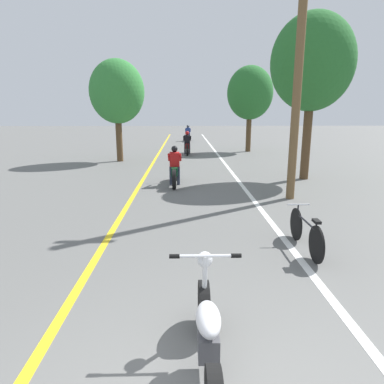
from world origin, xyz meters
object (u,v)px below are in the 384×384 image
(motorcycle_foreground, at_px, (208,335))
(bicycle_parked, at_px, (306,232))
(utility_pole, at_px, (299,68))
(motorcycle_rider_far, at_px, (188,135))
(motorcycle_rider_lead, at_px, (175,170))
(roadside_tree_left, at_px, (117,92))
(roadside_tree_right_near, at_px, (312,63))
(motorcycle_rider_mid, at_px, (187,145))
(roadside_tree_right_far, at_px, (250,93))

(motorcycle_foreground, height_order, bicycle_parked, motorcycle_foreground)
(utility_pole, xyz_separation_m, motorcycle_rider_far, (-2.80, 20.11, -3.16))
(utility_pole, height_order, motorcycle_rider_lead, utility_pole)
(roadside_tree_left, xyz_separation_m, motorcycle_rider_far, (3.67, 12.14, -2.93))
(roadside_tree_right_near, relative_size, motorcycle_rider_mid, 2.94)
(roadside_tree_right_near, height_order, roadside_tree_right_far, roadside_tree_right_near)
(motorcycle_rider_lead, bearing_deg, roadside_tree_left, 116.88)
(roadside_tree_left, xyz_separation_m, bicycle_parked, (5.56, -11.85, -3.10))
(motorcycle_foreground, height_order, motorcycle_rider_lead, motorcycle_rider_lead)
(motorcycle_rider_lead, bearing_deg, utility_pole, -30.78)
(motorcycle_rider_far, bearing_deg, bicycle_parked, -85.50)
(motorcycle_rider_mid, bearing_deg, roadside_tree_right_far, 19.69)
(roadside_tree_right_near, relative_size, motorcycle_rider_lead, 2.83)
(motorcycle_rider_mid, height_order, bicycle_parked, motorcycle_rider_mid)
(bicycle_parked, bearing_deg, motorcycle_rider_mid, 97.94)
(motorcycle_foreground, relative_size, bicycle_parked, 1.16)
(motorcycle_foreground, height_order, motorcycle_rider_far, motorcycle_rider_far)
(utility_pole, xyz_separation_m, motorcycle_rider_lead, (-3.48, 2.07, -3.17))
(roadside_tree_right_far, height_order, motorcycle_rider_far, roadside_tree_right_far)
(roadside_tree_left, height_order, motorcycle_rider_far, roadside_tree_left)
(roadside_tree_left, height_order, motorcycle_rider_lead, roadside_tree_left)
(motorcycle_rider_mid, relative_size, motorcycle_rider_far, 0.94)
(roadside_tree_left, bearing_deg, roadside_tree_right_far, 29.60)
(roadside_tree_left, bearing_deg, roadside_tree_right_near, -32.10)
(motorcycle_foreground, bearing_deg, motorcycle_rider_far, 89.73)
(motorcycle_foreground, distance_m, bicycle_parked, 3.61)
(motorcycle_foreground, bearing_deg, motorcycle_rider_mid, 90.10)
(roadside_tree_right_near, relative_size, motorcycle_foreground, 2.97)
(motorcycle_rider_mid, bearing_deg, bicycle_parked, -82.06)
(motorcycle_rider_mid, distance_m, motorcycle_rider_far, 9.31)
(motorcycle_rider_lead, height_order, bicycle_parked, motorcycle_rider_lead)
(roadside_tree_left, relative_size, motorcycle_rider_far, 2.35)
(roadside_tree_right_far, distance_m, motorcycle_rider_lead, 11.50)
(roadside_tree_right_near, xyz_separation_m, motorcycle_rider_mid, (-4.40, 7.79, -3.67))
(roadside_tree_right_far, bearing_deg, roadside_tree_left, -150.40)
(roadside_tree_right_far, height_order, motorcycle_rider_mid, roadside_tree_right_far)
(utility_pole, distance_m, motorcycle_rider_lead, 5.14)
(roadside_tree_left, height_order, motorcycle_rider_mid, roadside_tree_left)
(roadside_tree_right_near, height_order, motorcycle_rider_mid, roadside_tree_right_near)
(motorcycle_foreground, bearing_deg, roadside_tree_left, 103.43)
(roadside_tree_left, distance_m, motorcycle_rider_lead, 7.24)
(roadside_tree_right_near, xyz_separation_m, roadside_tree_right_far, (-0.47, 9.20, -0.58))
(utility_pole, bearing_deg, roadside_tree_right_far, 85.41)
(motorcycle_foreground, distance_m, motorcycle_rider_lead, 8.96)
(motorcycle_rider_far, bearing_deg, motorcycle_foreground, -90.27)
(roadside_tree_left, relative_size, motorcycle_rider_mid, 2.50)
(roadside_tree_right_near, bearing_deg, motorcycle_rider_far, 103.94)
(motorcycle_rider_lead, bearing_deg, motorcycle_rider_far, 87.85)
(motorcycle_rider_far, bearing_deg, roadside_tree_right_near, -76.06)
(roadside_tree_right_far, distance_m, bicycle_parked, 16.52)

